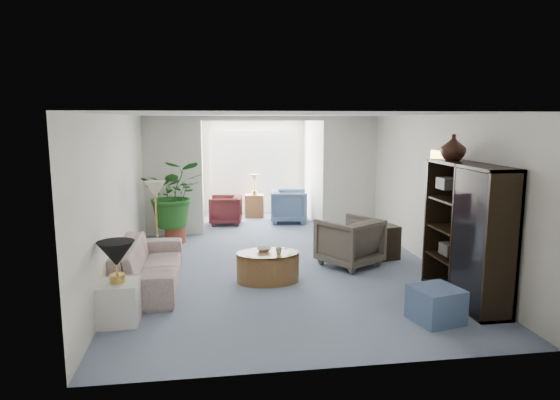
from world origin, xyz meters
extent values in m
plane|color=#7D8CA6|center=(0.00, 0.00, 0.00)|extent=(6.00, 6.00, 0.00)
plane|color=#7D8CA6|center=(0.00, 4.10, 0.00)|extent=(2.60, 2.60, 0.00)
cube|color=white|center=(-1.90, 3.00, 1.25)|extent=(1.20, 0.12, 2.50)
cube|color=white|center=(1.90, 3.00, 1.25)|extent=(1.20, 0.12, 2.50)
cube|color=white|center=(0.00, 3.00, 2.45)|extent=(2.60, 0.12, 0.10)
cube|color=white|center=(0.00, 5.18, 1.40)|extent=(2.20, 0.02, 1.50)
cube|color=white|center=(0.00, 5.15, 1.40)|extent=(2.20, 0.02, 1.50)
cube|color=beige|center=(2.46, -0.10, 1.70)|extent=(0.04, 0.50, 0.40)
imported|color=#C0B5A2|center=(-2.07, -0.21, 0.32)|extent=(0.87, 2.22, 0.65)
cube|color=white|center=(-2.27, -1.56, 0.25)|extent=(0.46, 0.46, 0.51)
cone|color=black|center=(-2.27, -1.56, 0.86)|extent=(0.44, 0.44, 0.30)
cone|color=beige|center=(-2.07, 1.11, 1.25)|extent=(0.36, 0.36, 0.28)
cylinder|color=brown|center=(-0.31, -0.28, 0.23)|extent=(1.01, 1.01, 0.45)
imported|color=silver|center=(-0.36, -0.18, 0.48)|extent=(0.24, 0.24, 0.06)
imported|color=#BDB7A5|center=(-0.16, -0.38, 0.50)|extent=(0.10, 0.10, 0.09)
imported|color=#61594D|center=(1.14, 0.36, 0.41)|extent=(1.21, 1.22, 0.81)
cube|color=black|center=(1.84, 0.66, 0.30)|extent=(0.57, 0.49, 0.59)
cube|color=black|center=(2.23, -1.42, 0.93)|extent=(0.45, 1.67, 1.86)
imported|color=black|center=(2.23, -0.92, 2.04)|extent=(0.35, 0.35, 0.37)
cube|color=slate|center=(1.52, -2.06, 0.21)|extent=(0.64, 0.64, 0.42)
cylinder|color=brown|center=(-1.85, 2.35, 0.16)|extent=(0.40, 0.40, 0.32)
imported|color=#225B1F|center=(-1.85, 2.35, 0.98)|extent=(1.20, 1.04, 1.33)
imported|color=slate|center=(0.71, 3.98, 0.39)|extent=(0.95, 0.93, 0.78)
imported|color=#541C1F|center=(-0.79, 3.98, 0.33)|extent=(0.82, 0.80, 0.67)
cube|color=brown|center=(-0.04, 4.73, 0.29)|extent=(0.51, 0.42, 0.57)
cube|color=#31302D|center=(2.18, -1.17, 0.64)|extent=(0.30, 0.26, 0.16)
cube|color=#3E3C3A|center=(2.18, -1.63, 1.09)|extent=(0.30, 0.26, 0.16)
cube|color=#2E2723|center=(2.18, -1.83, 1.54)|extent=(0.30, 0.26, 0.16)
cube|color=black|center=(2.18, -1.89, 0.64)|extent=(0.30, 0.26, 0.16)
cube|color=#504D4B|center=(2.18, -0.98, 1.54)|extent=(0.30, 0.26, 0.16)
camera|label=1|loc=(-1.18, -7.41, 2.43)|focal=31.61mm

